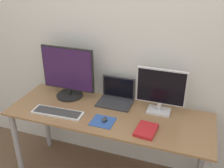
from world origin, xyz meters
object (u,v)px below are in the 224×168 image
at_px(keyboard, 58,112).
at_px(mouse, 105,120).
at_px(monitor_left, 68,74).
at_px(monitor_right, 161,90).
at_px(book, 146,130).
at_px(laptop, 116,96).

xyz_separation_m(keyboard, mouse, (0.43, 0.02, 0.01)).
relative_size(keyboard, mouse, 7.63).
bearing_deg(monitor_left, mouse, -32.07).
distance_m(monitor_right, keyboard, 0.91).
bearing_deg(monitor_left, book, -20.96).
xyz_separation_m(monitor_left, keyboard, (0.05, -0.32, -0.23)).
height_order(monitor_right, keyboard, monitor_right).
bearing_deg(book, mouse, 176.89).
distance_m(monitor_right, mouse, 0.53).
bearing_deg(mouse, laptop, 92.85).
height_order(laptop, book, laptop).
xyz_separation_m(monitor_right, keyboard, (-0.83, -0.32, -0.21)).
distance_m(laptop, book, 0.52).
bearing_deg(laptop, mouse, -87.15).
distance_m(monitor_left, mouse, 0.60).
distance_m(mouse, book, 0.35).
xyz_separation_m(mouse, book, (0.35, -0.02, -0.01)).
bearing_deg(book, laptop, 135.73).
bearing_deg(book, monitor_left, 159.04).
xyz_separation_m(keyboard, book, (0.78, -0.00, 0.00)).
bearing_deg(book, monitor_right, 82.51).
xyz_separation_m(laptop, mouse, (0.02, -0.34, -0.04)).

